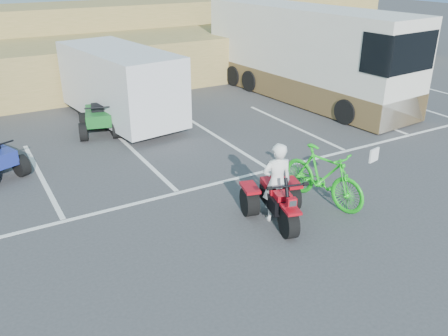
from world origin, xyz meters
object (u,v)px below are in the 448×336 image
green_dirt_bike (323,176)px  rv_motorhome (304,60)px  quad_atv_green (100,134)px  red_trike_atv (277,222)px  rider (277,182)px  cargo_trailer (120,83)px

green_dirt_bike → rv_motorhome: rv_motorhome is taller
quad_atv_green → red_trike_atv: bearing=-62.5°
green_dirt_bike → quad_atv_green: size_ratio=1.35×
green_dirt_bike → quad_atv_green: (-3.09, 7.13, -0.66)m
rider → quad_atv_green: 7.49m
cargo_trailer → rv_motorhome: bearing=-12.6°
cargo_trailer → quad_atv_green: cargo_trailer is taller
green_dirt_bike → rv_motorhome: size_ratio=0.23×
green_dirt_bike → cargo_trailer: size_ratio=0.40×
red_trike_atv → quad_atv_green: 7.57m
red_trike_atv → quad_atv_green: bearing=117.5°
cargo_trailer → green_dirt_bike: bearing=-83.8°
rider → green_dirt_bike: rider is taller
rider → rv_motorhome: rv_motorhome is taller
red_trike_atv → rider: size_ratio=0.97×
quad_atv_green → cargo_trailer: bearing=52.1°
rv_motorhome → quad_atv_green: 8.50m
green_dirt_bike → cargo_trailer: cargo_trailer is taller
quad_atv_green → green_dirt_bike: bearing=-51.9°
rv_motorhome → rider: bearing=-136.8°
red_trike_atv → rv_motorhome: 10.25m
rv_motorhome → red_trike_atv: bearing=-136.4°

